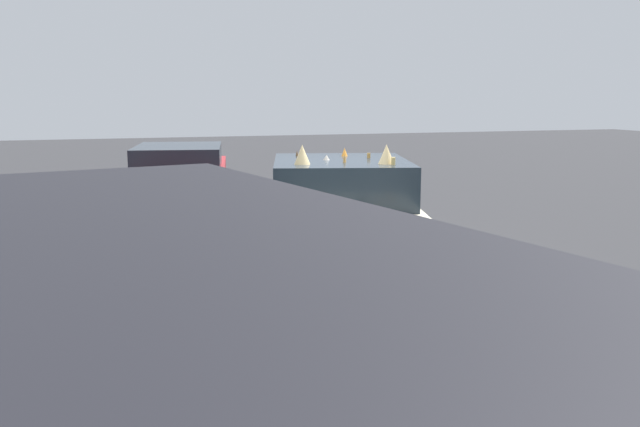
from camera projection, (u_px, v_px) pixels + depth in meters
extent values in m
plane|color=#2D2D30|center=(343.00, 283.00, 8.49)|extent=(60.00, 60.00, 0.00)
cube|color=beige|center=(343.00, 234.00, 8.38)|extent=(4.80, 2.93, 0.69)
cube|color=#1E2833|center=(341.00, 181.00, 8.67)|extent=(2.34, 2.14, 0.54)
cylinder|color=black|center=(442.00, 288.00, 7.10)|extent=(0.69, 0.38, 0.66)
cylinder|color=black|center=(263.00, 290.00, 7.02)|extent=(0.69, 0.38, 0.66)
cylinder|color=black|center=(400.00, 234.00, 9.83)|extent=(0.69, 0.38, 0.66)
cylinder|color=black|center=(271.00, 235.00, 9.75)|extent=(0.69, 0.38, 0.66)
ellipsoid|color=black|center=(271.00, 228.00, 9.36)|extent=(0.20, 0.07, 0.09)
ellipsoid|color=black|center=(443.00, 261.00, 6.97)|extent=(0.13, 0.05, 0.10)
ellipsoid|color=black|center=(270.00, 226.00, 8.94)|extent=(0.12, 0.05, 0.14)
ellipsoid|color=black|center=(418.00, 242.00, 8.34)|extent=(0.19, 0.07, 0.09)
ellipsoid|color=black|center=(410.00, 218.00, 8.87)|extent=(0.19, 0.07, 0.12)
ellipsoid|color=black|center=(441.00, 258.00, 7.09)|extent=(0.13, 0.05, 0.10)
ellipsoid|color=black|center=(267.00, 231.00, 7.86)|extent=(0.18, 0.07, 0.13)
ellipsoid|color=black|center=(272.00, 225.00, 9.87)|extent=(0.13, 0.05, 0.11)
ellipsoid|color=black|center=(272.00, 223.00, 9.94)|extent=(0.17, 0.06, 0.11)
sphere|color=#51381E|center=(384.00, 226.00, 6.86)|extent=(0.09, 0.09, 0.09)
cone|color=#A87A38|center=(346.00, 222.00, 7.07)|extent=(0.08, 0.08, 0.09)
cone|color=#A87A38|center=(397.00, 221.00, 7.03)|extent=(0.08, 0.08, 0.12)
cylinder|color=orange|center=(419.00, 229.00, 6.74)|extent=(0.07, 0.07, 0.08)
cylinder|color=tan|center=(292.00, 230.00, 6.52)|extent=(0.12, 0.12, 0.14)
sphere|color=black|center=(375.00, 226.00, 6.94)|extent=(0.07, 0.07, 0.07)
sphere|color=tan|center=(337.00, 239.00, 6.25)|extent=(0.08, 0.08, 0.08)
cone|color=#51381E|center=(297.00, 153.00, 9.14)|extent=(0.05, 0.05, 0.07)
cone|color=orange|center=(345.00, 152.00, 9.13)|extent=(0.09, 0.09, 0.11)
cone|color=gray|center=(326.00, 157.00, 8.59)|extent=(0.12, 0.12, 0.06)
cone|color=orange|center=(303.00, 158.00, 8.43)|extent=(0.09, 0.09, 0.09)
cylinder|color=tan|center=(393.00, 161.00, 7.99)|extent=(0.06, 0.06, 0.09)
cylinder|color=#A87A38|center=(369.00, 156.00, 8.85)|extent=(0.05, 0.05, 0.06)
cone|color=#A87A38|center=(345.00, 158.00, 8.27)|extent=(0.06, 0.06, 0.10)
cone|color=#D8BC7F|center=(386.00, 154.00, 8.09)|extent=(0.19, 0.19, 0.23)
cone|color=#D8BC7F|center=(302.00, 154.00, 8.04)|extent=(0.19, 0.19, 0.23)
cube|color=red|center=(181.00, 184.00, 13.11)|extent=(4.73, 2.48, 0.69)
cube|color=#1E2833|center=(179.00, 157.00, 12.79)|extent=(2.39, 1.93, 0.43)
cylinder|color=black|center=(144.00, 191.00, 14.42)|extent=(0.64, 0.33, 0.61)
cylinder|color=black|center=(227.00, 189.00, 14.64)|extent=(0.64, 0.33, 0.61)
cylinder|color=black|center=(124.00, 213.00, 11.69)|extent=(0.64, 0.33, 0.61)
cylinder|color=black|center=(226.00, 211.00, 11.91)|extent=(0.64, 0.33, 0.61)
cube|color=black|center=(64.00, 391.00, 4.07)|extent=(4.02, 1.93, 0.63)
cube|color=#1E2833|center=(61.00, 291.00, 4.13)|extent=(1.75, 1.69, 0.51)
cylinder|color=black|center=(198.00, 347.00, 5.51)|extent=(0.62, 0.25, 0.61)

